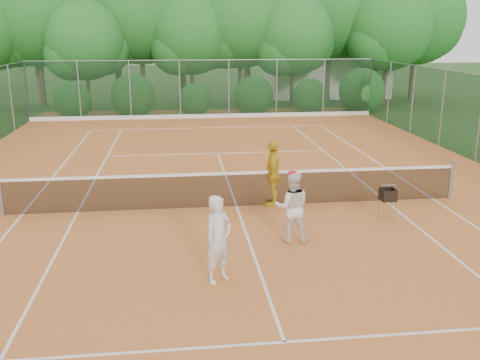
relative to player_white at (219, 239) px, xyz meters
name	(u,v)px	position (x,y,z in m)	size (l,w,h in m)	color
ground	(237,208)	(0.81, 4.23, -0.85)	(120.00, 120.00, 0.00)	#244819
clay_court	(237,207)	(0.81, 4.23, -0.84)	(18.00, 36.00, 0.02)	orange
club_building	(325,74)	(9.81, 28.23, 0.65)	(8.00, 5.00, 3.00)	beige
tennis_net	(237,188)	(0.81, 4.23, -0.32)	(11.97, 0.10, 1.10)	gray
player_white	(219,239)	(0.00, 0.00, 0.00)	(0.60, 0.40, 1.66)	silver
player_center_grp	(292,207)	(1.74, 1.75, -0.03)	(0.84, 0.69, 1.62)	silver
player_yellow	(273,173)	(1.79, 4.31, 0.04)	(1.02, 0.43, 1.74)	gold
ball_hopper	(388,195)	(4.38, 2.83, -0.20)	(0.34, 0.34, 0.79)	gray
stray_ball_a	(140,127)	(-2.46, 16.59, -0.80)	(0.07, 0.07, 0.07)	yellow
stray_ball_b	(231,126)	(1.93, 16.39, -0.80)	(0.07, 0.07, 0.07)	yellow
stray_ball_c	(272,127)	(3.82, 15.87, -0.80)	(0.07, 0.07, 0.07)	#C8D130
court_markings	(237,207)	(0.81, 4.23, -0.83)	(11.03, 23.83, 0.01)	white
fence_back	(204,89)	(0.81, 19.23, 0.67)	(18.07, 0.07, 3.00)	#19381E
tropical_treeline	(222,20)	(2.24, 24.45, 4.26)	(32.10, 8.49, 15.03)	brown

